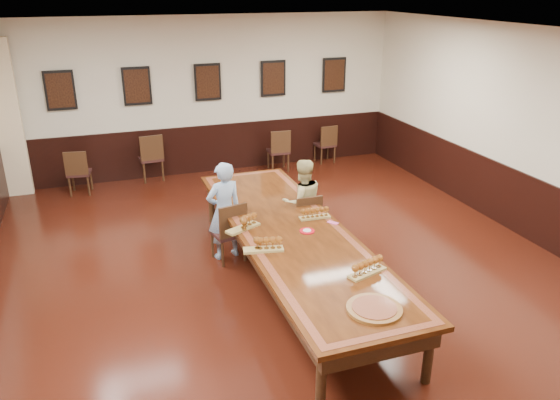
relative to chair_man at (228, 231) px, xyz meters
name	(u,v)px	position (x,y,z in m)	size (l,w,h in m)	color
floor	(292,282)	(0.65, -0.91, -0.47)	(8.00, 10.00, 0.02)	black
ceiling	(294,35)	(0.65, -0.91, 2.75)	(8.00, 10.00, 0.02)	white
wall_back	(208,96)	(0.65, 4.10, 1.14)	(8.00, 0.02, 3.20)	beige
wall_right	(548,141)	(4.66, -0.91, 1.14)	(0.02, 10.00, 3.20)	beige
chair_man	(228,231)	(0.00, 0.00, 0.00)	(0.43, 0.47, 0.91)	black
chair_woman	(304,220)	(1.20, 0.04, -0.02)	(0.41, 0.44, 0.87)	black
spare_chair_a	(79,171)	(-2.01, 3.56, -0.02)	(0.41, 0.45, 0.88)	black
spare_chair_b	(151,157)	(-0.62, 3.91, 0.03)	(0.46, 0.50, 0.97)	black
spare_chair_c	(278,150)	(2.02, 3.63, 0.00)	(0.42, 0.46, 0.91)	black
spare_chair_d	(325,143)	(3.20, 3.84, -0.03)	(0.40, 0.44, 0.86)	black
person_man	(224,211)	(-0.02, 0.10, 0.27)	(0.53, 0.35, 1.46)	#497DB6
person_woman	(302,203)	(1.19, 0.13, 0.22)	(0.68, 0.53, 1.36)	#D1C683
pink_phone	(333,223)	(1.25, -0.86, 0.30)	(0.07, 0.15, 0.01)	#DA488C
curtain	(8,119)	(-3.10, 3.91, 0.99)	(0.45, 0.18, 2.90)	beige
wainscoting	(292,248)	(0.65, -0.91, 0.04)	(8.00, 10.00, 1.00)	black
conference_table	(293,241)	(0.65, -0.91, 0.15)	(1.40, 5.00, 0.76)	#321608
posters	(208,82)	(0.65, 4.02, 1.44)	(6.14, 0.04, 0.74)	black
flight_a	(246,223)	(0.09, -0.64, 0.38)	(0.51, 0.35, 0.18)	olive
flight_b	(315,213)	(1.08, -0.62, 0.37)	(0.43, 0.15, 0.16)	olive
flight_c	(265,244)	(0.14, -1.33, 0.38)	(0.51, 0.25, 0.18)	olive
flight_d	(367,267)	(1.04, -2.24, 0.38)	(0.51, 0.29, 0.18)	olive
red_plate_grp	(307,231)	(0.82, -1.00, 0.30)	(0.20, 0.20, 0.03)	red
carved_platter	(374,309)	(0.76, -2.92, 0.31)	(0.61, 0.61, 0.04)	#5C3312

